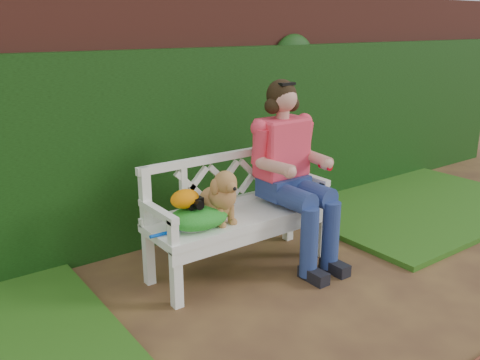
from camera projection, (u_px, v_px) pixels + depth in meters
ground at (303, 312)px, 3.49m from camera, size 60.00×60.00×0.00m
brick_wall at (165, 115)px, 4.63m from camera, size 10.00×0.30×2.20m
ivy_hedge at (178, 146)px, 4.54m from camera, size 10.00×0.18×1.70m
grass_right at (408, 203)px, 5.54m from camera, size 2.60×2.00×0.05m
garden_bench at (240, 241)px, 4.05m from camera, size 1.64×0.78×0.48m
seated_woman at (286, 171)px, 4.14m from camera, size 0.79×0.96×1.50m
dog at (218, 194)px, 3.77m from camera, size 0.36×0.43×0.42m
tennis_racket at (193, 226)px, 3.69m from camera, size 0.56×0.31×0.03m
green_bag at (198, 217)px, 3.68m from camera, size 0.55×0.49×0.16m
camera_item at (194, 203)px, 3.64m from camera, size 0.11×0.09×0.08m
baseball_glove at (185, 199)px, 3.62m from camera, size 0.25×0.21×0.14m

